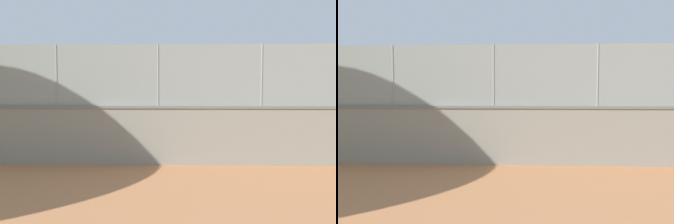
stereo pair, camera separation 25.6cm
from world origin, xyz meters
The scene contains 7 objects.
ground_plane centered at (0.00, 0.00, 0.00)m, with size 260.00×260.00×0.00m, color #B27247.
perimeter_wall centered at (-2.59, 10.81, 0.91)m, with size 32.00×0.88×1.81m.
fence_panel_on_wall centered at (-2.59, 10.81, 2.74)m, with size 31.43×0.54×1.86m.
player_foreground_swinging centered at (-3.88, 3.25, 0.87)m, with size 0.66×1.08×1.48m.
player_baseline_waiting centered at (4.11, 3.70, 0.96)m, with size 0.76×1.27×1.63m.
player_at_service_line centered at (4.95, 7.42, 0.99)m, with size 1.08×0.73×1.67m.
sports_ball centered at (-3.99, 4.80, 1.30)m, with size 0.12×0.12×0.12m, color white.
Camera 1 is at (-0.21, 20.44, 2.22)m, focal length 33.51 mm.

